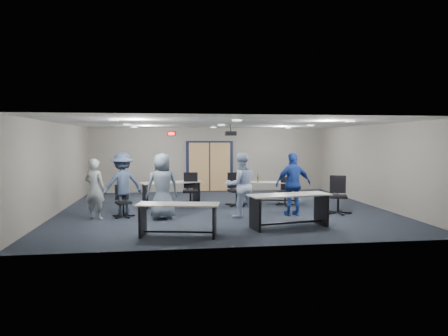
{
  "coord_description": "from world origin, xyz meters",
  "views": [
    {
      "loc": [
        -1.66,
        -12.39,
        2.18
      ],
      "look_at": [
        -0.03,
        -0.3,
        1.33
      ],
      "focal_mm": 32.0,
      "sensor_mm": 36.0,
      "label": 1
    }
  ],
  "objects": [
    {
      "name": "chair_loose_left",
      "position": [
        -2.99,
        -0.94,
        0.46
      ],
      "size": [
        0.73,
        0.73,
        0.92
      ],
      "primitive_type": null,
      "rotation": [
        0.0,
        0.0,
        0.32
      ],
      "color": "black",
      "rests_on": "floor"
    },
    {
      "name": "person_plaid",
      "position": [
        -1.89,
        -1.34,
        0.92
      ],
      "size": [
        1.0,
        0.76,
        1.83
      ],
      "primitive_type": "imported",
      "rotation": [
        0.0,
        0.0,
        3.36
      ],
      "color": "slate",
      "rests_on": "floor"
    },
    {
      "name": "chair_back_c",
      "position": [
        0.52,
        0.61,
        0.55
      ],
      "size": [
        0.83,
        0.83,
        1.1
      ],
      "primitive_type": null,
      "rotation": [
        0.0,
        0.0,
        0.23
      ],
      "color": "black",
      "rests_on": "floor"
    },
    {
      "name": "right_wall",
      "position": [
        5.0,
        0.0,
        1.35
      ],
      "size": [
        0.04,
        9.0,
        2.7
      ],
      "primitive_type": "cube",
      "color": "gray",
      "rests_on": "floor"
    },
    {
      "name": "table_back_left",
      "position": [
        -1.62,
        0.88,
        0.55
      ],
      "size": [
        2.08,
        1.19,
        0.93
      ],
      "rotation": [
        0.0,
        0.0,
        0.29
      ],
      "color": "#A2A099",
      "rests_on": "floor"
    },
    {
      "name": "chair_back_b",
      "position": [
        -1.01,
        0.64,
        0.56
      ],
      "size": [
        0.75,
        0.75,
        1.11
      ],
      "primitive_type": null,
      "rotation": [
        0.0,
        0.0,
        -0.08
      ],
      "color": "black",
      "rests_on": "floor"
    },
    {
      "name": "front_wall",
      "position": [
        0.0,
        -4.5,
        1.35
      ],
      "size": [
        10.0,
        0.04,
        2.7
      ],
      "primitive_type": "cube",
      "color": "gray",
      "rests_on": "floor"
    },
    {
      "name": "ceiling",
      "position": [
        0.0,
        0.0,
        2.7
      ],
      "size": [
        10.0,
        9.0,
        0.04
      ],
      "primitive_type": "cube",
      "color": "silver",
      "rests_on": "back_wall"
    },
    {
      "name": "table_back_right",
      "position": [
        1.83,
        0.99,
        0.51
      ],
      "size": [
        1.9,
        0.93,
        1.01
      ],
      "rotation": [
        0.0,
        0.0,
        -0.18
      ],
      "color": "#A2A099",
      "rests_on": "floor"
    },
    {
      "name": "floor",
      "position": [
        0.0,
        0.0,
        0.0
      ],
      "size": [
        10.0,
        10.0,
        0.0
      ],
      "primitive_type": "plane",
      "color": "black",
      "rests_on": "ground"
    },
    {
      "name": "table_front_right",
      "position": [
        1.27,
        -2.84,
        0.57
      ],
      "size": [
        2.16,
        1.05,
        0.84
      ],
      "rotation": [
        0.0,
        0.0,
        0.18
      ],
      "color": "#A2A099",
      "rests_on": "floor"
    },
    {
      "name": "person_back",
      "position": [
        -3.04,
        -0.64,
        0.92
      ],
      "size": [
        1.35,
        1.09,
        1.83
      ],
      "primitive_type": "imported",
      "rotation": [
        0.0,
        0.0,
        3.55
      ],
      "color": "#3C4D6C",
      "rests_on": "floor"
    },
    {
      "name": "left_wall",
      "position": [
        -5.0,
        0.0,
        1.35
      ],
      "size": [
        0.04,
        9.0,
        2.7
      ],
      "primitive_type": "cube",
      "color": "gray",
      "rests_on": "floor"
    },
    {
      "name": "back_wall",
      "position": [
        0.0,
        4.5,
        1.35
      ],
      "size": [
        10.0,
        0.04,
        2.7
      ],
      "primitive_type": "cube",
      "color": "gray",
      "rests_on": "floor"
    },
    {
      "name": "chair_loose_right",
      "position": [
        3.27,
        -1.22,
        0.56
      ],
      "size": [
        0.9,
        0.9,
        1.12
      ],
      "primitive_type": null,
      "rotation": [
        0.0,
        0.0,
        -0.33
      ],
      "color": "black",
      "rests_on": "floor"
    },
    {
      "name": "person_navy",
      "position": [
        1.87,
        -1.27,
        0.91
      ],
      "size": [
        1.11,
        0.55,
        1.83
      ],
      "primitive_type": "imported",
      "rotation": [
        0.0,
        0.0,
        3.24
      ],
      "color": "navy",
      "rests_on": "floor"
    },
    {
      "name": "ceiling_can_lights",
      "position": [
        0.0,
        0.25,
        2.67
      ],
      "size": [
        6.24,
        5.74,
        0.02
      ],
      "primitive_type": null,
      "color": "white",
      "rests_on": "ceiling"
    },
    {
      "name": "table_front_left",
      "position": [
        -1.49,
        -3.4,
        0.51
      ],
      "size": [
        1.93,
        0.96,
        0.75
      ],
      "rotation": [
        0.0,
        0.0,
        -0.19
      ],
      "color": "#A2A099",
      "rests_on": "floor"
    },
    {
      "name": "person_gray",
      "position": [
        -3.73,
        -1.09,
        0.84
      ],
      "size": [
        0.72,
        0.61,
        1.68
      ],
      "primitive_type": "imported",
      "rotation": [
        0.0,
        0.0,
        2.73
      ],
      "color": "#9CA8AA",
      "rests_on": "floor"
    },
    {
      "name": "chair_back_d",
      "position": [
        2.15,
        0.49,
        0.47
      ],
      "size": [
        0.8,
        0.8,
        0.94
      ],
      "primitive_type": null,
      "rotation": [
        0.0,
        0.0,
        -0.49
      ],
      "color": "black",
      "rests_on": "floor"
    },
    {
      "name": "person_lightblue",
      "position": [
        0.31,
        -1.35,
        0.92
      ],
      "size": [
        0.98,
        0.81,
        1.83
      ],
      "primitive_type": "imported",
      "rotation": [
        0.0,
        0.0,
        3.28
      ],
      "color": "#C0D6FF",
      "rests_on": "floor"
    },
    {
      "name": "double_door",
      "position": [
        0.0,
        4.46,
        1.05
      ],
      "size": [
        2.0,
        0.07,
        2.2
      ],
      "color": "#101732",
      "rests_on": "back_wall"
    },
    {
      "name": "exit_sign",
      "position": [
        -1.6,
        4.44,
        2.45
      ],
      "size": [
        0.32,
        0.07,
        0.18
      ],
      "color": "black",
      "rests_on": "back_wall"
    },
    {
      "name": "ceiling_projector",
      "position": [
        0.3,
        0.5,
        2.4
      ],
      "size": [
        0.35,
        0.32,
        0.37
      ],
      "color": "black",
      "rests_on": "ceiling"
    }
  ]
}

